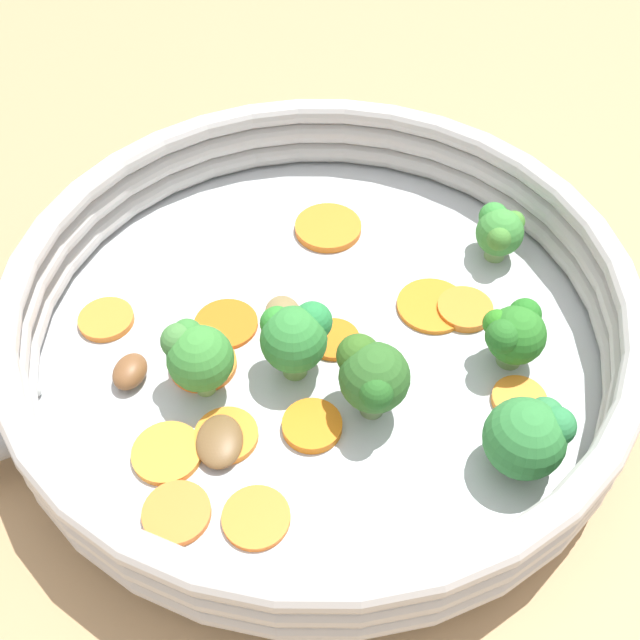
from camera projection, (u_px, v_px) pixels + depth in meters
ground_plane at (320, 351)px, 0.48m from camera, size 4.00×4.00×0.00m
skillet at (320, 343)px, 0.47m from camera, size 0.36×0.36×0.02m
skillet_rim_wall at (320, 308)px, 0.45m from camera, size 0.38×0.38×0.05m
skillet_rivet_left at (34, 391)px, 0.44m from camera, size 0.01×0.01×0.01m
skillet_rivet_right at (56, 474)px, 0.40m from camera, size 0.01×0.01×0.01m
carrot_slice_0 at (328, 228)px, 0.53m from camera, size 0.06×0.06×0.01m
carrot_slice_1 at (106, 319)px, 0.47m from camera, size 0.05×0.05×0.00m
carrot_slice_2 at (465, 309)px, 0.48m from camera, size 0.04×0.04×0.01m
carrot_slice_3 at (312, 426)px, 0.42m from camera, size 0.05×0.05×0.01m
carrot_slice_4 at (432, 306)px, 0.48m from camera, size 0.05×0.05×0.00m
carrot_slice_5 at (333, 340)px, 0.46m from camera, size 0.04×0.04×0.00m
carrot_slice_6 at (226, 435)px, 0.42m from camera, size 0.05×0.05×0.00m
carrot_slice_7 at (256, 518)px, 0.39m from camera, size 0.04×0.04×0.00m
carrot_slice_8 at (167, 453)px, 0.41m from camera, size 0.05×0.05×0.00m
carrot_slice_9 at (226, 324)px, 0.47m from camera, size 0.05×0.05×0.00m
carrot_slice_10 at (203, 364)px, 0.45m from camera, size 0.06×0.06×0.00m
carrot_slice_11 at (177, 513)px, 0.39m from camera, size 0.04×0.04×0.00m
carrot_slice_12 at (519, 399)px, 0.43m from camera, size 0.04×0.04×0.00m
broccoli_floret_0 at (197, 355)px, 0.42m from camera, size 0.04×0.04×0.05m
broccoli_floret_1 at (529, 436)px, 0.39m from camera, size 0.04×0.05×0.05m
broccoli_floret_2 at (514, 333)px, 0.44m from camera, size 0.04×0.04×0.04m
broccoli_floret_3 at (372, 376)px, 0.41m from camera, size 0.05×0.04×0.05m
broccoli_floret_4 at (499, 231)px, 0.50m from camera, size 0.03×0.04×0.04m
broccoli_floret_5 at (297, 337)px, 0.43m from camera, size 0.04×0.04×0.05m
mushroom_piece_0 at (130, 372)px, 0.44m from camera, size 0.03×0.03×0.01m
mushroom_piece_1 at (284, 313)px, 0.47m from camera, size 0.04×0.04×0.01m
mushroom_piece_2 at (220, 441)px, 0.41m from camera, size 0.04×0.04×0.01m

